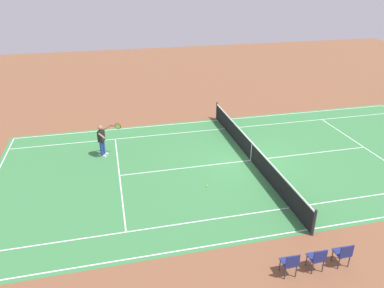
{
  "coord_description": "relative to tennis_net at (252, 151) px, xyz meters",
  "views": [
    {
      "loc": [
        6.53,
        14.84,
        8.47
      ],
      "look_at": [
        2.83,
        -0.66,
        0.9
      ],
      "focal_mm": 34.22,
      "sensor_mm": 36.0,
      "label": 1
    }
  ],
  "objects": [
    {
      "name": "ground_plane",
      "position": [
        0.0,
        0.0,
        -0.49
      ],
      "size": [
        60.0,
        60.0,
        0.0
      ],
      "primitive_type": "plane",
      "color": "brown"
    },
    {
      "name": "court_slab",
      "position": [
        0.0,
        0.0,
        -0.49
      ],
      "size": [
        24.2,
        11.4,
        0.0
      ],
      "primitive_type": "cube",
      "color": "#387A42",
      "rests_on": "ground_plane"
    },
    {
      "name": "court_line_markings",
      "position": [
        0.0,
        0.0,
        -0.49
      ],
      "size": [
        23.85,
        11.05,
        0.01
      ],
      "color": "white",
      "rests_on": "ground_plane"
    },
    {
      "name": "tennis_net",
      "position": [
        0.0,
        0.0,
        0.0
      ],
      "size": [
        0.1,
        11.7,
        1.08
      ],
      "color": "#2D2D33",
      "rests_on": "ground_plane"
    },
    {
      "name": "tennis_player_near",
      "position": [
        7.04,
        -2.21,
        0.44
      ],
      "size": [
        1.19,
        0.75,
        1.7
      ],
      "color": "navy",
      "rests_on": "ground_plane"
    },
    {
      "name": "tennis_ball",
      "position": [
        2.76,
        1.83,
        -0.46
      ],
      "size": [
        0.07,
        0.07,
        0.07
      ],
      "primitive_type": "sphere",
      "color": "#CCE01E",
      "rests_on": "ground_plane"
    },
    {
      "name": "spectator_chair_0",
      "position": [
        -0.12,
        7.35,
        0.03
      ],
      "size": [
        0.44,
        0.44,
        0.88
      ],
      "color": "#38383D",
      "rests_on": "ground_plane"
    },
    {
      "name": "spectator_chair_1",
      "position": [
        0.79,
        7.35,
        0.03
      ],
      "size": [
        0.44,
        0.44,
        0.88
      ],
      "color": "#38383D",
      "rests_on": "ground_plane"
    },
    {
      "name": "spectator_chair_2",
      "position": [
        1.7,
        7.35,
        0.03
      ],
      "size": [
        0.44,
        0.44,
        0.88
      ],
      "color": "#38383D",
      "rests_on": "ground_plane"
    }
  ]
}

